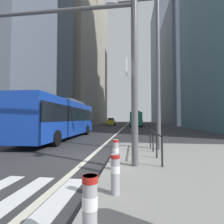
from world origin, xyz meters
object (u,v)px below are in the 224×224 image
object	(u,v)px
traffic_signal_gantry	(67,48)
bollard_left	(115,172)
street_lamp_post	(158,49)
car_receding_near	(140,121)
car_receding_far	(134,121)
city_bus_red_receding	(135,118)
car_oncoming_mid	(111,122)
city_bus_blue_oncoming	(62,117)
sedan_white_oncoming	(17,127)
bollard_right	(116,153)
bollard_front	(90,207)

from	to	relation	value
traffic_signal_gantry	bollard_left	distance (m)	4.58
street_lamp_post	car_receding_near	bearing A→B (deg)	89.18
car_receding_far	city_bus_red_receding	bearing A→B (deg)	-89.84
car_oncoming_mid	city_bus_blue_oncoming	bearing A→B (deg)	-90.27
car_oncoming_mid	bollard_left	world-z (taller)	car_oncoming_mid
sedan_white_oncoming	street_lamp_post	xyz separation A→B (m)	(10.76, -4.01, 4.29)
car_receding_near	bollard_right	bearing A→B (deg)	-92.93
car_receding_far	traffic_signal_gantry	world-z (taller)	traffic_signal_gantry
city_bus_blue_oncoming	bollard_right	size ratio (longest dim) A/B	13.26
sedan_white_oncoming	bollard_left	size ratio (longest dim) A/B	5.41
traffic_signal_gantry	city_bus_red_receding	bearing A→B (deg)	85.43
city_bus_red_receding	bollard_right	size ratio (longest dim) A/B	12.58
car_oncoming_mid	bollard_right	size ratio (longest dim) A/B	4.88
street_lamp_post	bollard_left	bearing A→B (deg)	-106.95
city_bus_blue_oncoming	city_bus_red_receding	xyz separation A→B (m)	(6.43, 26.48, -0.00)
bollard_front	city_bus_red_receding	bearing A→B (deg)	88.52
street_lamp_post	bollard_right	distance (m)	6.21
bollard_front	bollard_left	size ratio (longest dim) A/B	1.04
car_oncoming_mid	bollard_left	bearing A→B (deg)	-82.43
city_bus_red_receding	car_oncoming_mid	bearing A→B (deg)	145.46
car_receding_far	bollard_left	bearing A→B (deg)	-90.70
car_receding_near	bollard_right	size ratio (longest dim) A/B	4.91
car_receding_near	bollard_right	xyz separation A→B (m)	(-2.43, -47.51, -0.34)
car_oncoming_mid	traffic_signal_gantry	xyz separation A→B (m)	(3.52, -38.87, 3.16)
city_bus_blue_oncoming	traffic_signal_gantry	bearing A→B (deg)	-65.57
car_receding_far	bollard_front	world-z (taller)	car_receding_far
city_bus_red_receding	street_lamp_post	distance (m)	31.51
traffic_signal_gantry	street_lamp_post	world-z (taller)	street_lamp_post
bollard_front	bollard_right	distance (m)	3.11
car_oncoming_mid	bollard_left	size ratio (longest dim) A/B	5.47
sedan_white_oncoming	bollard_right	size ratio (longest dim) A/B	4.83
bollard_front	bollard_left	distance (m)	1.45
sedan_white_oncoming	car_receding_near	distance (m)	41.37
bollard_front	bollard_left	world-z (taller)	bollard_front
city_bus_red_receding	street_lamp_post	xyz separation A→B (m)	(0.81, -31.31, 3.45)
car_receding_far	bollard_front	xyz separation A→B (m)	(-0.91, -63.93, -0.37)
city_bus_red_receding	bollard_left	bearing A→B (deg)	-91.30
bollard_right	car_receding_near	bearing A→B (deg)	87.07
car_oncoming_mid	bollard_right	bearing A→B (deg)	-82.35
city_bus_blue_oncoming	street_lamp_post	world-z (taller)	street_lamp_post
street_lamp_post	bollard_left	world-z (taller)	street_lamp_post
sedan_white_oncoming	bollard_front	distance (m)	14.07
sedan_white_oncoming	street_lamp_post	world-z (taller)	street_lamp_post
car_oncoming_mid	car_receding_far	distance (m)	22.34
city_bus_blue_oncoming	bollard_right	xyz separation A→B (m)	(5.43, -8.56, -1.19)
bollard_front	bollard_right	size ratio (longest dim) A/B	0.93
car_oncoming_mid	bollard_left	distance (m)	41.39
bollard_left	bollard_front	bearing A→B (deg)	-96.02
sedan_white_oncoming	car_receding_far	world-z (taller)	same
city_bus_blue_oncoming	sedan_white_oncoming	size ratio (longest dim) A/B	2.75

